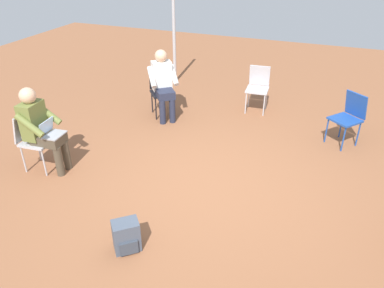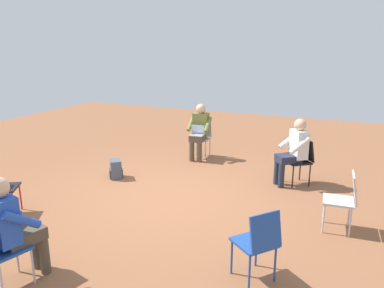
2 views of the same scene
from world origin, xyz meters
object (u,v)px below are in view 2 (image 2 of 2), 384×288
chair_west (202,135)px  chair_north (344,197)px  chair_northwest (301,158)px  backpack_near_laptop_user (116,170)px  person_with_laptop (199,129)px  chair_northeast (258,241)px  person_in_blue (13,224)px  person_in_white (294,149)px

chair_west → chair_north: bearing=137.1°
chair_northwest → backpack_near_laptop_user: 3.53m
chair_west → person_with_laptop: bearing=90.0°
backpack_near_laptop_user → person_with_laptop: bearing=152.0°
chair_northeast → person_in_blue: 2.62m
person_in_blue → person_in_white: size_ratio=1.00×
chair_north → backpack_near_laptop_user: 4.18m
chair_west → person_in_blue: size_ratio=0.69×
chair_north → person_in_white: (-1.53, -0.94, 0.20)m
chair_northwest → person_with_laptop: 2.46m
person_in_blue → chair_north: bearing=54.5°
chair_northeast → person_with_laptop: size_ratio=0.69×
chair_northeast → chair_north: bearing=12.9°
person_in_blue → person_in_white: 4.77m
chair_northwest → chair_west: same height
chair_northeast → person_with_laptop: 4.63m
chair_northwest → person_in_white: 0.26m
person_in_white → backpack_near_laptop_user: (1.03, -3.20, -0.54)m
backpack_near_laptop_user → person_in_white: bearing=107.8°
chair_northeast → chair_west: bearing=68.7°
chair_northwest → person_with_laptop: (-0.73, -2.34, 0.20)m
person_with_laptop → backpack_near_laptop_user: size_ratio=3.44×
chair_northeast → person_in_blue: (1.05, -2.39, 0.20)m
chair_northeast → person_in_white: size_ratio=0.69×
chair_northwest → chair_west: 2.52m
person_in_blue → person_in_white: (-4.21, 2.25, 0.00)m
chair_northeast → person_with_laptop: person_with_laptop is taller
chair_northeast → chair_west: 4.78m
person_with_laptop → chair_northeast: bearing=116.4°
chair_north → person_in_white: size_ratio=0.69×
backpack_near_laptop_user → chair_north: bearing=83.1°
chair_northeast → person_in_blue: person_in_blue is taller
chair_northeast → chair_north: size_ratio=1.00×
chair_northeast → chair_north: (-1.62, 0.80, 0.00)m
person_with_laptop → person_in_blue: (5.04, -0.04, 0.00)m
chair_northeast → person_in_blue: size_ratio=0.69×
chair_northwest → person_in_white: (0.10, -0.13, 0.20)m
person_in_blue → chair_northwest: bearing=75.5°
person_in_white → backpack_near_laptop_user: bearing=69.7°
chair_north → chair_northwest: bearing=22.3°
chair_north → person_in_blue: (2.68, -3.19, 0.20)m
person_with_laptop → person_in_blue: bearing=85.3°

